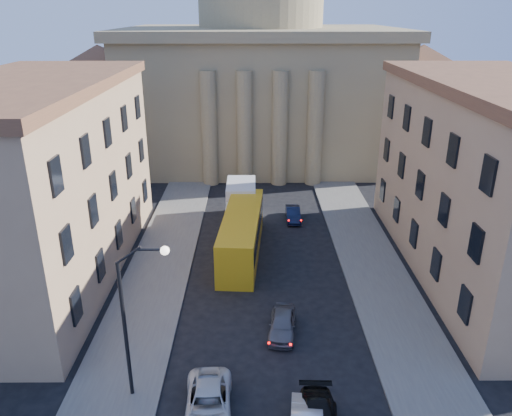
{
  "coord_description": "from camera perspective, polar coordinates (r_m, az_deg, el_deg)",
  "views": [
    {
      "loc": [
        -1.03,
        -13.06,
        19.15
      ],
      "look_at": [
        -0.85,
        17.23,
        7.07
      ],
      "focal_mm": 35.0,
      "sensor_mm": 36.0,
      "label": 1
    }
  ],
  "objects": [
    {
      "name": "street_lamp",
      "position": [
        25.91,
        -13.81,
        -11.33
      ],
      "size": [
        2.62,
        0.44,
        8.83
      ],
      "color": "black",
      "rests_on": "ground"
    },
    {
      "name": "building_left",
      "position": [
        40.27,
        -23.72,
        2.93
      ],
      "size": [
        11.6,
        26.6,
        14.7
      ],
      "color": "tan",
      "rests_on": "ground"
    },
    {
      "name": "car_right_far",
      "position": [
        32.36,
        3.04,
        -13.07
      ],
      "size": [
        2.12,
        4.24,
        1.39
      ],
      "primitive_type": "imported",
      "rotation": [
        0.0,
        0.0,
        -0.12
      ],
      "color": "#535258",
      "rests_on": "ground"
    },
    {
      "name": "car_left_mid",
      "position": [
        27.04,
        -5.47,
        -21.39
      ],
      "size": [
        2.58,
        5.18,
        1.41
      ],
      "primitive_type": "imported",
      "rotation": [
        0.0,
        0.0,
        0.05
      ],
      "color": "silver",
      "rests_on": "ground"
    },
    {
      "name": "sidewalk_right",
      "position": [
        37.68,
        14.56,
        -9.46
      ],
      "size": [
        5.0,
        60.0,
        0.15
      ],
      "primitive_type": "cube",
      "color": "#55524D",
      "rests_on": "ground"
    },
    {
      "name": "sidewalk_left",
      "position": [
        37.21,
        -12.05,
        -9.64
      ],
      "size": [
        5.0,
        60.0,
        0.15
      ],
      "primitive_type": "cube",
      "color": "#55524D",
      "rests_on": "ground"
    },
    {
      "name": "church",
      "position": [
        68.93,
        0.53,
        15.68
      ],
      "size": [
        68.02,
        28.76,
        36.6
      ],
      "color": "#877553",
      "rests_on": "ground"
    },
    {
      "name": "building_right",
      "position": [
        41.13,
        25.71,
        2.97
      ],
      "size": [
        11.6,
        26.6,
        14.7
      ],
      "color": "tan",
      "rests_on": "ground"
    },
    {
      "name": "box_truck",
      "position": [
        47.42,
        -1.72,
        0.25
      ],
      "size": [
        2.74,
        6.85,
        3.76
      ],
      "rotation": [
        0.0,
        0.0,
        0.0
      ],
      "color": "silver",
      "rests_on": "ground"
    },
    {
      "name": "car_right_distant",
      "position": [
        48.67,
        4.25,
        -0.69
      ],
      "size": [
        1.34,
        3.83,
        1.26
      ],
      "primitive_type": "imported",
      "rotation": [
        0.0,
        0.0,
        0.0
      ],
      "color": "black",
      "rests_on": "ground"
    },
    {
      "name": "city_bus",
      "position": [
        41.56,
        -1.64,
        -2.81
      ],
      "size": [
        3.75,
        12.68,
        3.53
      ],
      "rotation": [
        0.0,
        0.0,
        -0.07
      ],
      "color": "gold",
      "rests_on": "ground"
    }
  ]
}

